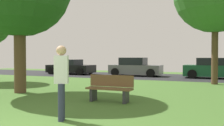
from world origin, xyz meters
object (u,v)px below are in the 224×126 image
at_px(parked_car_green, 215,69).
at_px(person_thrower, 61,79).
at_px(parked_car_grey, 135,68).
at_px(park_bench, 110,88).
at_px(parked_car_black, 70,67).

bearing_deg(parked_car_green, person_thrower, -103.69).
bearing_deg(parked_car_grey, person_thrower, -79.83).
relative_size(person_thrower, parked_car_grey, 0.44).
distance_m(person_thrower, parked_car_grey, 14.14).
bearing_deg(park_bench, person_thrower, 88.09).
xyz_separation_m(parked_car_black, parked_car_green, (11.75, 0.23, 0.07)).
bearing_deg(parked_car_grey, parked_car_black, -177.58).
distance_m(parked_car_black, parked_car_grey, 5.88).
height_order(parked_car_grey, parked_car_green, parked_car_grey).
distance_m(parked_car_black, park_bench, 13.82).
xyz_separation_m(parked_car_black, park_bench, (8.46, -10.93, -0.13)).
height_order(parked_car_black, park_bench, parked_car_black).
xyz_separation_m(person_thrower, parked_car_grey, (-2.50, 13.92, -0.35)).
distance_m(parked_car_grey, parked_car_green, 5.88).
bearing_deg(parked_car_grey, park_bench, -76.96).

